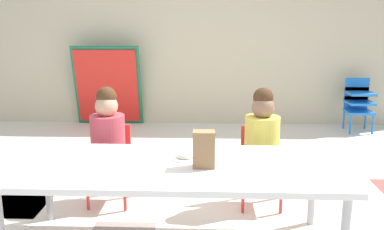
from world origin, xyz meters
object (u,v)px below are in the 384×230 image
(seated_child_near_camera, at_px, (108,135))
(donut_powdered_on_plate, at_px, (186,155))
(kid_chair_blue_stack, at_px, (359,101))
(craft_table, at_px, (174,170))
(paper_bag_brown, at_px, (204,149))
(seated_child_middle_seat, at_px, (262,137))
(paper_plate_near_edge, at_px, (186,158))
(folded_activity_table, at_px, (108,86))

(seated_child_near_camera, xyz_separation_m, donut_powdered_on_plate, (0.62, -0.53, 0.02))
(kid_chair_blue_stack, bearing_deg, donut_powdered_on_plate, -126.05)
(craft_table, distance_m, donut_powdered_on_plate, 0.14)
(paper_bag_brown, bearing_deg, donut_powdered_on_plate, 128.45)
(seated_child_near_camera, distance_m, seated_child_middle_seat, 1.16)
(seated_child_middle_seat, xyz_separation_m, paper_plate_near_edge, (-0.54, -0.53, 0.00))
(seated_child_near_camera, xyz_separation_m, paper_bag_brown, (0.73, -0.68, 0.11))
(kid_chair_blue_stack, height_order, paper_plate_near_edge, kid_chair_blue_stack)
(kid_chair_blue_stack, height_order, folded_activity_table, folded_activity_table)
(kid_chair_blue_stack, xyz_separation_m, paper_bag_brown, (-1.96, -3.00, 0.27))
(seated_child_middle_seat, height_order, paper_bag_brown, seated_child_middle_seat)
(craft_table, height_order, donut_powdered_on_plate, donut_powdered_on_plate)
(paper_bag_brown, bearing_deg, folded_activity_table, 112.68)
(seated_child_near_camera, bearing_deg, paper_bag_brown, -42.80)
(craft_table, height_order, folded_activity_table, folded_activity_table)
(folded_activity_table, distance_m, paper_plate_near_edge, 3.28)
(paper_bag_brown, bearing_deg, paper_plate_near_edge, 128.45)
(folded_activity_table, distance_m, paper_bag_brown, 3.46)
(paper_plate_near_edge, relative_size, donut_powdered_on_plate, 1.69)
(paper_bag_brown, bearing_deg, craft_table, 166.89)
(kid_chair_blue_stack, bearing_deg, craft_table, -125.88)
(paper_bag_brown, xyz_separation_m, paper_plate_near_edge, (-0.12, 0.15, -0.11))
(seated_child_middle_seat, height_order, paper_plate_near_edge, seated_child_middle_seat)
(craft_table, distance_m, paper_plate_near_edge, 0.13)
(folded_activity_table, relative_size, paper_plate_near_edge, 6.04)
(folded_activity_table, relative_size, donut_powdered_on_plate, 10.18)
(craft_table, distance_m, seated_child_middle_seat, 0.88)
(seated_child_middle_seat, relative_size, donut_powdered_on_plate, 8.60)
(kid_chair_blue_stack, bearing_deg, seated_child_middle_seat, -123.46)
(kid_chair_blue_stack, height_order, paper_bag_brown, paper_bag_brown)
(kid_chair_blue_stack, distance_m, paper_bag_brown, 3.60)
(seated_child_middle_seat, bearing_deg, seated_child_near_camera, 180.00)
(kid_chair_blue_stack, relative_size, paper_plate_near_edge, 3.78)
(seated_child_middle_seat, distance_m, donut_powdered_on_plate, 0.76)
(donut_powdered_on_plate, bearing_deg, folded_activity_table, 111.79)
(craft_table, xyz_separation_m, folded_activity_table, (-1.16, 3.15, 0.03))
(seated_child_middle_seat, distance_m, paper_bag_brown, 0.81)
(seated_child_near_camera, distance_m, paper_bag_brown, 1.01)
(craft_table, xyz_separation_m, seated_child_middle_seat, (0.61, 0.64, 0.04))
(seated_child_middle_seat, xyz_separation_m, folded_activity_table, (-1.76, 2.51, -0.02))
(seated_child_middle_seat, distance_m, folded_activity_table, 3.07)
(craft_table, distance_m, kid_chair_blue_stack, 3.66)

